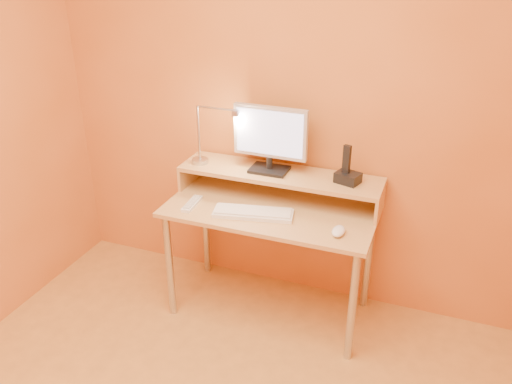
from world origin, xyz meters
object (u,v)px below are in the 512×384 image
at_px(phone_dock, 348,178).
at_px(mouse, 338,231).
at_px(monitor_panel, 270,132).
at_px(keyboard, 253,213).
at_px(remote_control, 192,204).
at_px(lamp_base, 200,161).

distance_m(phone_dock, mouse, 0.35).
relative_size(monitor_panel, phone_dock, 3.37).
relative_size(keyboard, remote_control, 2.22).
height_order(monitor_panel, mouse, monitor_panel).
xyz_separation_m(monitor_panel, lamp_base, (-0.44, -0.04, -0.23)).
distance_m(lamp_base, mouse, 0.98).
height_order(phone_dock, remote_control, phone_dock).
bearing_deg(monitor_panel, mouse, -31.87).
relative_size(lamp_base, mouse, 0.85).
distance_m(keyboard, remote_control, 0.38).
distance_m(phone_dock, remote_control, 0.90).
bearing_deg(keyboard, mouse, -16.26).
bearing_deg(lamp_base, phone_dock, 1.90).
relative_size(lamp_base, keyboard, 0.23).
relative_size(monitor_panel, keyboard, 0.99).
xyz_separation_m(keyboard, mouse, (0.49, -0.04, 0.01)).
distance_m(lamp_base, phone_dock, 0.90).
bearing_deg(lamp_base, remote_control, -75.73).
xyz_separation_m(lamp_base, remote_control, (0.06, -0.25, -0.16)).
distance_m(keyboard, mouse, 0.49).
xyz_separation_m(lamp_base, phone_dock, (0.90, 0.03, 0.02)).
xyz_separation_m(monitor_panel, remote_control, (-0.37, -0.29, -0.39)).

